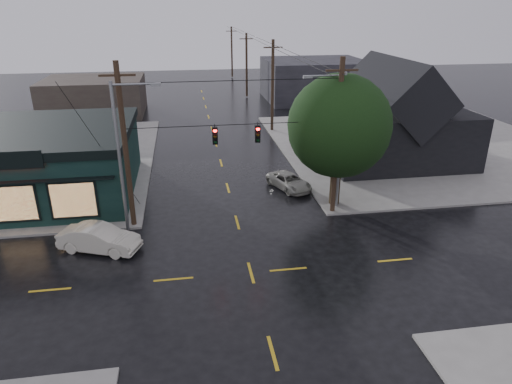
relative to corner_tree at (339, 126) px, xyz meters
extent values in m
plane|color=black|center=(-7.00, -7.69, -5.61)|extent=(160.00, 160.00, 0.00)
cube|color=gray|center=(13.00, 12.31, -5.54)|extent=(28.00, 28.00, 0.15)
cube|color=black|center=(-22.00, 5.31, -3.36)|extent=(16.00, 12.00, 4.20)
cube|color=black|center=(-22.00, 5.31, -0.96)|extent=(16.30, 12.30, 0.60)
cube|color=black|center=(8.00, 9.31, -3.21)|extent=(12.00, 11.00, 4.50)
cylinder|color=black|center=(0.00, 0.00, -3.49)|extent=(0.70, 0.70, 3.95)
sphere|color=black|center=(0.00, 0.00, 0.02)|extent=(6.82, 6.82, 6.82)
cylinder|color=black|center=(-7.00, -1.19, 0.69)|extent=(13.00, 0.04, 0.04)
cube|color=#332825|center=(-21.00, 32.31, -3.41)|extent=(12.00, 10.00, 4.40)
cube|color=#242428|center=(9.00, 37.31, -2.81)|extent=(14.00, 12.00, 5.60)
imported|color=beige|center=(-15.12, -4.04, -4.86)|extent=(4.85, 3.14, 1.51)
imported|color=#9F9E92|center=(-2.41, 3.47, -5.04)|extent=(3.29, 4.53, 1.14)
camera|label=1|loc=(-9.94, -27.90, 7.41)|focal=32.00mm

